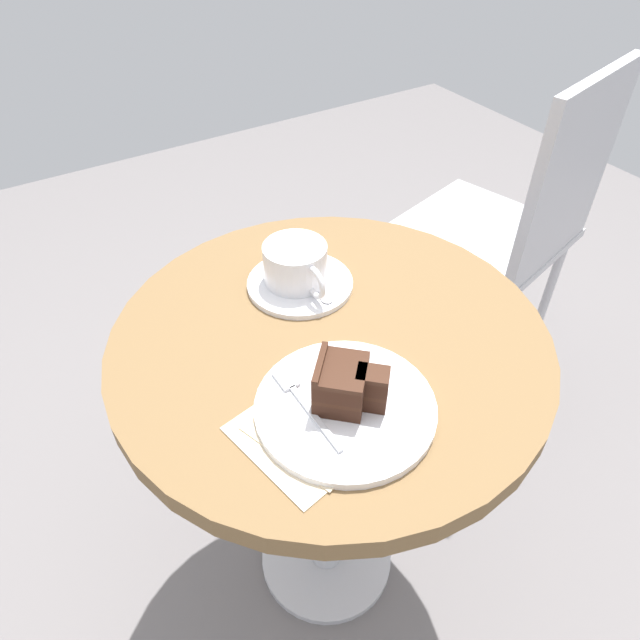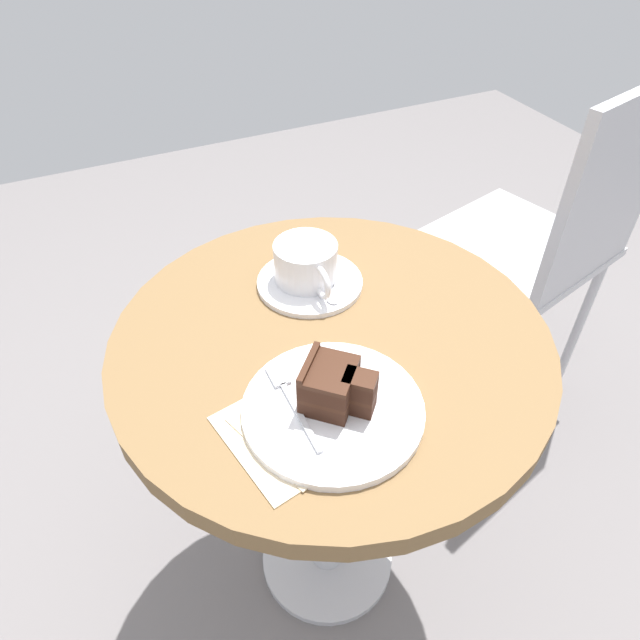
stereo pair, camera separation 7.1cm
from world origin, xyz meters
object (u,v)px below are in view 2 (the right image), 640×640
(cake_plate, at_px, (333,409))
(cake_slice, at_px, (333,386))
(cafe_chair, at_px, (552,235))
(fork, at_px, (289,396))
(saucer, at_px, (310,282))
(coffee_cup, at_px, (306,262))
(teaspoon, at_px, (335,290))
(napkin, at_px, (299,425))

(cake_plate, xyz_separation_m, cake_slice, (-0.01, 0.00, 0.04))
(cafe_chair, bearing_deg, fork, 8.12)
(cake_slice, bearing_deg, cafe_chair, 115.88)
(saucer, bearing_deg, coffee_cup, -150.11)
(coffee_cup, relative_size, cake_slice, 1.37)
(teaspoon, bearing_deg, napkin, -1.81)
(cafe_chair, bearing_deg, teaspoon, -0.71)
(cake_slice, bearing_deg, fork, -122.91)
(cafe_chair, bearing_deg, coffee_cup, -5.24)
(teaspoon, relative_size, fork, 0.55)
(saucer, distance_m, fork, 0.25)
(cake_plate, distance_m, cafe_chair, 0.84)
(coffee_cup, xyz_separation_m, teaspoon, (0.05, 0.03, -0.03))
(fork, bearing_deg, cake_plate, -129.67)
(fork, bearing_deg, saucer, -30.15)
(teaspoon, height_order, cake_plate, teaspoon)
(cake_slice, bearing_deg, saucer, 162.23)
(teaspoon, relative_size, cake_plate, 0.36)
(cake_slice, distance_m, cafe_chair, 0.84)
(coffee_cup, bearing_deg, saucer, 29.89)
(saucer, xyz_separation_m, cafe_chair, (-0.11, 0.66, -0.16))
(saucer, bearing_deg, cake_plate, -18.00)
(saucer, distance_m, coffee_cup, 0.04)
(saucer, bearing_deg, teaspoon, 30.10)
(coffee_cup, xyz_separation_m, cake_slice, (0.25, -0.07, -0.00))
(fork, distance_m, napkin, 0.04)
(saucer, distance_m, cake_slice, 0.26)
(cake_slice, distance_m, napkin, 0.06)
(saucer, height_order, cake_plate, cake_plate)
(cake_slice, distance_m, fork, 0.06)
(coffee_cup, relative_size, teaspoon, 1.63)
(fork, xyz_separation_m, napkin, (0.04, -0.00, -0.01))
(cake_slice, relative_size, fork, 0.65)
(coffee_cup, bearing_deg, napkin, -26.06)
(cake_slice, xyz_separation_m, napkin, (0.01, -0.05, -0.04))
(saucer, distance_m, cafe_chair, 0.69)
(teaspoon, distance_m, napkin, 0.26)
(coffee_cup, xyz_separation_m, napkin, (0.26, -0.13, -0.04))
(teaspoon, xyz_separation_m, cake_plate, (0.21, -0.11, -0.01))
(cafe_chair, bearing_deg, napkin, 10.37)
(napkin, bearing_deg, cafe_chair, 114.88)
(napkin, bearing_deg, fork, 174.63)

